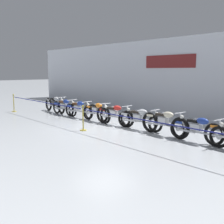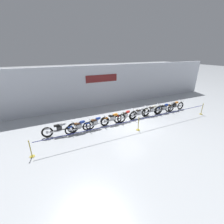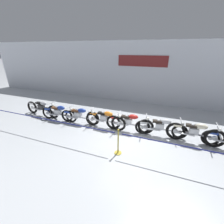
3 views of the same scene
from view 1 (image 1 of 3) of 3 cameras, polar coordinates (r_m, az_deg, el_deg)
The scene contains 12 objects.
ground_plane at distance 12.20m, azimuth -1.54°, elevation -3.07°, with size 120.00×120.00×0.00m, color #B2B7BC.
back_wall at distance 15.74m, azimuth 13.02°, elevation 7.02°, with size 28.00×0.29×4.20m.
motorcycle_silver_0 at distance 16.81m, azimuth -11.55°, elevation 1.59°, with size 2.45×0.62×0.96m.
motorcycle_blue_1 at distance 15.58m, azimuth -9.66°, elevation 1.07°, with size 2.19×0.62×0.92m.
motorcycle_blue_2 at distance 14.59m, azimuth -6.84°, elevation 0.61°, with size 2.14×0.62×0.92m.
motorcycle_orange_3 at distance 13.45m, azimuth -3.15°, elevation 0.07°, with size 2.18×0.62×0.96m.
motorcycle_red_4 at distance 12.58m, azimuth 0.50°, elevation -0.54°, with size 2.30×0.62×0.95m.
motorcycle_silver_5 at distance 11.63m, azimuth 5.54°, elevation -1.38°, with size 2.29×0.63×0.92m.
motorcycle_cream_6 at distance 10.72m, azimuth 10.60°, elevation -2.17°, with size 2.27×0.62×0.98m.
motorcycle_blue_7 at distance 9.93m, azimuth 17.01°, elevation -3.40°, with size 2.32×0.62×0.93m.
stanchion_far_left at distance 12.72m, azimuth -9.98°, elevation 0.78°, with size 14.09×0.28×1.05m.
stanchion_mid_left at distance 11.50m, azimuth -5.90°, elevation -2.01°, with size 0.28×0.28×1.05m.
Camera 1 is at (9.19, -7.65, 2.44)m, focal length 45.00 mm.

